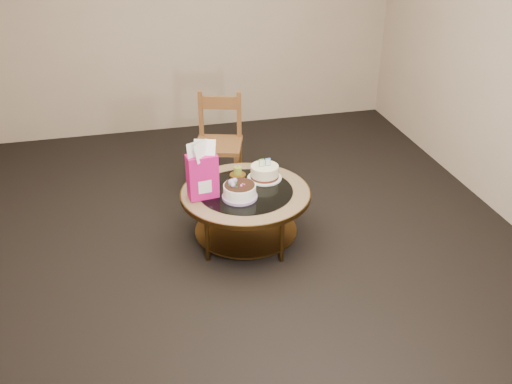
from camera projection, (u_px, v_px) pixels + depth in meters
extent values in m
plane|color=black|center=(246.00, 240.00, 4.65)|extent=(5.00, 5.00, 0.00)
cube|color=tan|center=(194.00, 13.00, 6.14)|extent=(4.50, 0.02, 2.60)
cube|color=tan|center=(408.00, 322.00, 1.90)|extent=(4.50, 0.02, 2.60)
cylinder|color=#573C18|center=(281.00, 200.00, 4.79)|extent=(0.04, 0.04, 0.42)
cylinder|color=#573C18|center=(214.00, 200.00, 4.81)|extent=(0.04, 0.04, 0.42)
cylinder|color=#573C18|center=(207.00, 237.00, 4.31)|extent=(0.04, 0.04, 0.42)
cylinder|color=#573C18|center=(282.00, 238.00, 4.30)|extent=(0.04, 0.04, 0.42)
cylinder|color=#573C18|center=(246.00, 229.00, 4.61)|extent=(0.82, 0.82, 0.02)
cylinder|color=#573C18|center=(246.00, 193.00, 4.44)|extent=(1.02, 1.02, 0.04)
cylinder|color=#A17D59|center=(246.00, 192.00, 4.44)|extent=(1.00, 1.00, 0.01)
cylinder|color=black|center=(246.00, 191.00, 4.43)|extent=(0.74, 0.74, 0.01)
cylinder|color=#9F85BC|center=(240.00, 197.00, 4.33)|extent=(0.27, 0.27, 0.02)
cylinder|color=white|center=(240.00, 191.00, 4.31)|extent=(0.25, 0.25, 0.11)
cylinder|color=black|center=(240.00, 185.00, 4.28)|extent=(0.23, 0.23, 0.01)
sphere|color=#9F85BC|center=(231.00, 182.00, 4.27)|extent=(0.05, 0.05, 0.05)
sphere|color=#9F85BC|center=(235.00, 180.00, 4.30)|extent=(0.04, 0.04, 0.04)
sphere|color=#9F85BC|center=(233.00, 185.00, 4.24)|extent=(0.04, 0.04, 0.04)
cone|color=#1D6D2D|center=(236.00, 184.00, 4.28)|extent=(0.03, 0.04, 0.02)
cone|color=#1D6D2D|center=(229.00, 185.00, 4.26)|extent=(0.03, 0.04, 0.02)
cone|color=#1D6D2D|center=(236.00, 180.00, 4.33)|extent=(0.03, 0.03, 0.02)
cone|color=#1D6D2D|center=(237.00, 187.00, 4.24)|extent=(0.03, 0.04, 0.02)
cylinder|color=white|center=(265.00, 178.00, 4.61)|extent=(0.28, 0.28, 0.01)
cylinder|color=#492115|center=(265.00, 176.00, 4.60)|extent=(0.23, 0.23, 0.02)
cylinder|color=#EFE4C6|center=(265.00, 171.00, 4.57)|extent=(0.22, 0.22, 0.08)
cube|color=#4FB85A|center=(262.00, 163.00, 4.53)|extent=(0.04, 0.01, 0.06)
cube|color=white|center=(262.00, 163.00, 4.53)|extent=(0.03, 0.01, 0.05)
cube|color=#3F7CD7|center=(268.00, 162.00, 4.54)|extent=(0.04, 0.01, 0.06)
cube|color=white|center=(268.00, 162.00, 4.54)|extent=(0.03, 0.01, 0.05)
cube|color=#D3137C|center=(202.00, 176.00, 4.27)|extent=(0.24, 0.15, 0.35)
cube|color=white|center=(203.00, 183.00, 4.30)|extent=(0.12, 0.14, 0.10)
cube|color=#D8C559|center=(238.00, 176.00, 4.63)|extent=(0.13, 0.13, 0.01)
cylinder|color=gold|center=(238.00, 175.00, 4.63)|extent=(0.13, 0.13, 0.01)
cylinder|color=olive|center=(238.00, 171.00, 4.61)|extent=(0.07, 0.07, 0.07)
cylinder|color=black|center=(238.00, 166.00, 4.59)|extent=(0.00, 0.00, 0.01)
cube|color=brown|center=(219.00, 145.00, 5.21)|extent=(0.52, 0.52, 0.04)
cube|color=brown|center=(198.00, 175.00, 5.17)|extent=(0.05, 0.05, 0.44)
cube|color=brown|center=(237.00, 176.00, 5.15)|extent=(0.05, 0.05, 0.44)
cube|color=brown|center=(203.00, 158.00, 5.48)|extent=(0.05, 0.05, 0.44)
cube|color=brown|center=(240.00, 159.00, 5.46)|extent=(0.05, 0.05, 0.44)
cube|color=brown|center=(201.00, 115.00, 5.26)|extent=(0.05, 0.05, 0.45)
cube|color=brown|center=(239.00, 115.00, 5.24)|extent=(0.05, 0.05, 0.45)
cube|color=brown|center=(220.00, 103.00, 5.20)|extent=(0.35, 0.13, 0.12)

